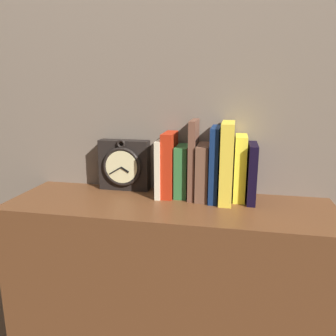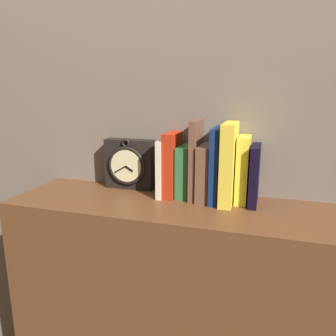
{
  "view_description": "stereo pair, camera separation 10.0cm",
  "coord_description": "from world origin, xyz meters",
  "px_view_note": "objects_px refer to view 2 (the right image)",
  "views": [
    {
      "loc": [
        0.19,
        -0.96,
        1.25
      ],
      "look_at": [
        0.0,
        0.0,
        1.02
      ],
      "focal_mm": 35.0,
      "sensor_mm": 36.0,
      "label": 1
    },
    {
      "loc": [
        0.29,
        -0.93,
        1.25
      ],
      "look_at": [
        0.0,
        0.0,
        1.02
      ],
      "focal_mm": 35.0,
      "sensor_mm": 36.0,
      "label": 2
    }
  ],
  "objects_px": {
    "book_slot5_navy": "(217,165)",
    "book_slot8_black": "(254,175)",
    "book_slot1_red": "(172,164)",
    "book_slot3_brown": "(196,160)",
    "clock": "(129,164)",
    "book_slot4_brown": "(205,172)",
    "book_slot7_yellow": "(243,170)",
    "book_slot0_cream": "(164,167)",
    "book_slot6_yellow": "(229,163)",
    "book_slot2_green": "(185,171)"
  },
  "relations": [
    {
      "from": "book_slot3_brown",
      "to": "book_slot4_brown",
      "type": "distance_m",
      "value": 0.05
    },
    {
      "from": "clock",
      "to": "book_slot4_brown",
      "type": "height_order",
      "value": "clock"
    },
    {
      "from": "clock",
      "to": "book_slot8_black",
      "type": "bearing_deg",
      "value": -4.78
    },
    {
      "from": "book_slot4_brown",
      "to": "book_slot0_cream",
      "type": "bearing_deg",
      "value": 179.11
    },
    {
      "from": "book_slot0_cream",
      "to": "book_slot5_navy",
      "type": "height_order",
      "value": "book_slot5_navy"
    },
    {
      "from": "book_slot8_black",
      "to": "book_slot3_brown",
      "type": "bearing_deg",
      "value": 178.99
    },
    {
      "from": "clock",
      "to": "book_slot7_yellow",
      "type": "distance_m",
      "value": 0.4
    },
    {
      "from": "clock",
      "to": "book_slot1_red",
      "type": "relative_size",
      "value": 0.87
    },
    {
      "from": "book_slot8_black",
      "to": "book_slot7_yellow",
      "type": "bearing_deg",
      "value": 164.3
    },
    {
      "from": "clock",
      "to": "book_slot8_black",
      "type": "height_order",
      "value": "same"
    },
    {
      "from": "book_slot6_yellow",
      "to": "book_slot4_brown",
      "type": "bearing_deg",
      "value": 171.96
    },
    {
      "from": "book_slot2_green",
      "to": "book_slot7_yellow",
      "type": "relative_size",
      "value": 0.81
    },
    {
      "from": "book_slot7_yellow",
      "to": "book_slot8_black",
      "type": "distance_m",
      "value": 0.04
    },
    {
      "from": "book_slot4_brown",
      "to": "book_slot8_black",
      "type": "distance_m",
      "value": 0.15
    },
    {
      "from": "clock",
      "to": "book_slot5_navy",
      "type": "height_order",
      "value": "book_slot5_navy"
    },
    {
      "from": "clock",
      "to": "book_slot8_black",
      "type": "distance_m",
      "value": 0.44
    },
    {
      "from": "clock",
      "to": "book_slot0_cream",
      "type": "height_order",
      "value": "book_slot0_cream"
    },
    {
      "from": "book_slot2_green",
      "to": "book_slot6_yellow",
      "type": "distance_m",
      "value": 0.15
    },
    {
      "from": "book_slot4_brown",
      "to": "book_slot8_black",
      "type": "height_order",
      "value": "book_slot8_black"
    },
    {
      "from": "book_slot0_cream",
      "to": "book_slot7_yellow",
      "type": "bearing_deg",
      "value": 1.82
    },
    {
      "from": "book_slot4_brown",
      "to": "book_slot5_navy",
      "type": "bearing_deg",
      "value": -6.91
    },
    {
      "from": "book_slot2_green",
      "to": "book_slot7_yellow",
      "type": "xyz_separation_m",
      "value": [
        0.19,
        -0.0,
        0.02
      ]
    },
    {
      "from": "clock",
      "to": "book_slot7_yellow",
      "type": "height_order",
      "value": "book_slot7_yellow"
    },
    {
      "from": "book_slot2_green",
      "to": "book_slot7_yellow",
      "type": "distance_m",
      "value": 0.19
    },
    {
      "from": "book_slot0_cream",
      "to": "book_slot4_brown",
      "type": "distance_m",
      "value": 0.14
    },
    {
      "from": "book_slot0_cream",
      "to": "book_slot3_brown",
      "type": "distance_m",
      "value": 0.11
    },
    {
      "from": "book_slot5_navy",
      "to": "book_slot8_black",
      "type": "height_order",
      "value": "book_slot5_navy"
    },
    {
      "from": "clock",
      "to": "book_slot0_cream",
      "type": "bearing_deg",
      "value": -13.59
    },
    {
      "from": "book_slot3_brown",
      "to": "clock",
      "type": "bearing_deg",
      "value": 172.42
    },
    {
      "from": "book_slot7_yellow",
      "to": "book_slot8_black",
      "type": "height_order",
      "value": "book_slot7_yellow"
    },
    {
      "from": "book_slot2_green",
      "to": "book_slot4_brown",
      "type": "height_order",
      "value": "book_slot4_brown"
    },
    {
      "from": "book_slot1_red",
      "to": "book_slot7_yellow",
      "type": "relative_size",
      "value": 1.02
    },
    {
      "from": "book_slot1_red",
      "to": "book_slot4_brown",
      "type": "bearing_deg",
      "value": -2.68
    },
    {
      "from": "book_slot1_red",
      "to": "book_slot7_yellow",
      "type": "distance_m",
      "value": 0.23
    },
    {
      "from": "book_slot7_yellow",
      "to": "clock",
      "type": "bearing_deg",
      "value": 176.25
    },
    {
      "from": "clock",
      "to": "book_slot7_yellow",
      "type": "xyz_separation_m",
      "value": [
        0.4,
        -0.03,
        0.02
      ]
    },
    {
      "from": "book_slot0_cream",
      "to": "book_slot7_yellow",
      "type": "relative_size",
      "value": 0.91
    },
    {
      "from": "clock",
      "to": "book_slot4_brown",
      "type": "bearing_deg",
      "value": -7.36
    },
    {
      "from": "book_slot2_green",
      "to": "book_slot5_navy",
      "type": "relative_size",
      "value": 0.72
    },
    {
      "from": "book_slot4_brown",
      "to": "book_slot7_yellow",
      "type": "distance_m",
      "value": 0.12
    },
    {
      "from": "book_slot5_navy",
      "to": "book_slot7_yellow",
      "type": "xyz_separation_m",
      "value": [
        0.08,
        0.01,
        -0.01
      ]
    },
    {
      "from": "book_slot3_brown",
      "to": "book_slot6_yellow",
      "type": "height_order",
      "value": "book_slot3_brown"
    },
    {
      "from": "book_slot0_cream",
      "to": "book_slot8_black",
      "type": "xyz_separation_m",
      "value": [
        0.3,
        -0.0,
        -0.0
      ]
    },
    {
      "from": "book_slot2_green",
      "to": "book_slot8_black",
      "type": "distance_m",
      "value": 0.22
    },
    {
      "from": "book_slot7_yellow",
      "to": "book_slot8_black",
      "type": "xyz_separation_m",
      "value": [
        0.04,
        -0.01,
        -0.01
      ]
    },
    {
      "from": "book_slot2_green",
      "to": "book_slot4_brown",
      "type": "xyz_separation_m",
      "value": [
        0.07,
        -0.01,
        0.0
      ]
    },
    {
      "from": "book_slot0_cream",
      "to": "book_slot8_black",
      "type": "bearing_deg",
      "value": -0.42
    },
    {
      "from": "book_slot1_red",
      "to": "book_slot3_brown",
      "type": "distance_m",
      "value": 0.08
    },
    {
      "from": "book_slot0_cream",
      "to": "book_slot2_green",
      "type": "bearing_deg",
      "value": 6.96
    },
    {
      "from": "book_slot1_red",
      "to": "book_slot5_navy",
      "type": "bearing_deg",
      "value": -3.72
    }
  ]
}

